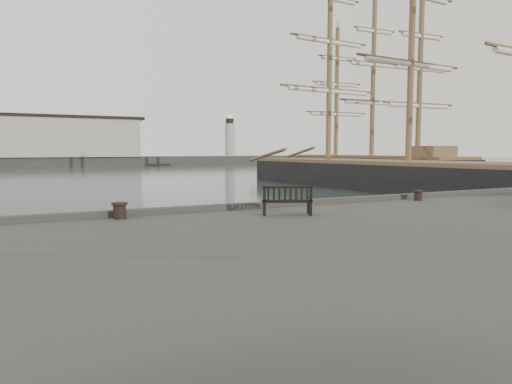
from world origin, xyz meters
TOP-DOWN VIEW (x-y plane):
  - ground at (0.00, 0.00)m, footprint 400.00×400.00m
  - breakwater at (-4.56, 92.00)m, footprint 140.00×9.50m
  - bench at (-0.33, -1.93)m, footprint 1.46×0.99m
  - bollard_left at (-4.65, -0.60)m, footprint 0.46×0.46m
  - bollard_right at (5.78, -0.82)m, footprint 0.39×0.39m
  - tall_ship_main at (21.36, 15.42)m, footprint 10.04×37.15m
  - tall_ship_far at (32.02, 32.43)m, footprint 7.20×28.62m

SIDE VIEW (x-z plane):
  - ground at x=0.00m, z-range 0.00..0.00m
  - tall_ship_main at x=21.36m, z-range -13.06..14.47m
  - tall_ship_far at x=32.02m, z-range -11.37..12.98m
  - bollard_right at x=5.78m, z-range 1.56..1.93m
  - bollard_left at x=-4.65m, z-range 1.56..2.00m
  - bench at x=-0.33m, z-range 1.42..2.21m
  - breakwater at x=-4.56m, z-range -1.80..10.40m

